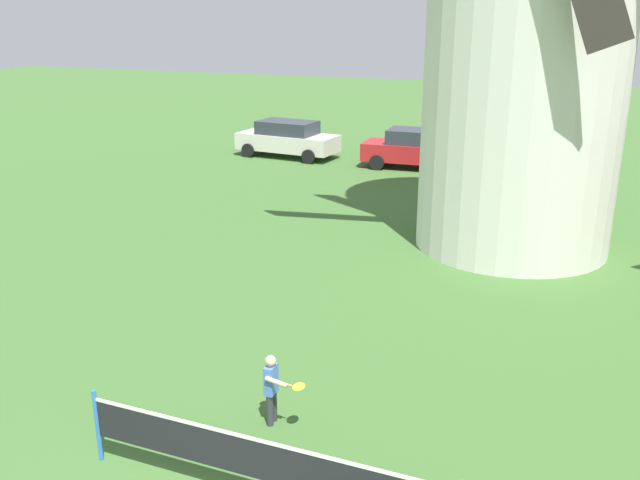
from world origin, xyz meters
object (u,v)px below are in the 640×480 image
Objects in this scene: parked_car_red at (419,148)px; player_far at (273,386)px; parked_car_cream at (288,138)px; tennis_net at (259,460)px; parked_car_silver at (552,155)px.

player_far is at bearing -82.31° from parked_car_red.
parked_car_red is (-2.50, 18.50, 0.16)m from player_far.
parked_car_cream reaches higher than player_far.
parked_car_silver reaches higher than tennis_net.
player_far is 18.67m from parked_car_red.
player_far is (-0.65, 1.72, -0.04)m from tennis_net.
player_far is at bearing -65.81° from parked_car_cream.
parked_car_cream is 1.13× the size of parked_car_silver.
parked_car_cream is at bearing 178.98° from parked_car_red.
parked_car_cream is (-8.36, 18.61, 0.16)m from player_far.
tennis_net is 1.84m from player_far.
tennis_net is 4.43× the size of player_far.
parked_car_red is at bearing 97.69° from player_far.
tennis_net is at bearing -69.21° from player_far.
parked_car_silver is (10.91, 0.49, -0.00)m from parked_car_cream.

